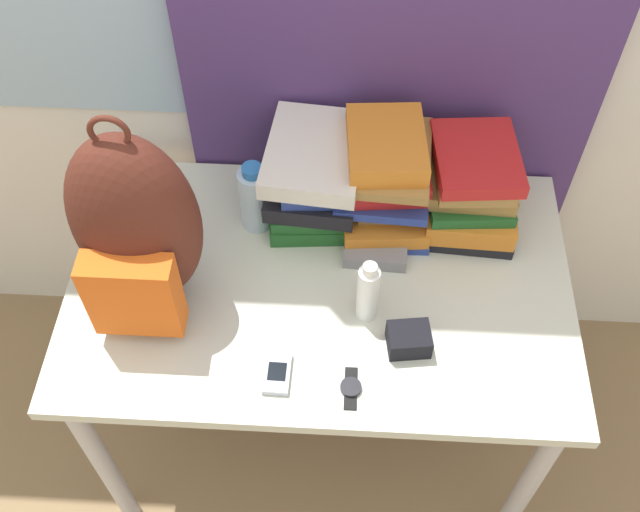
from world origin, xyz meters
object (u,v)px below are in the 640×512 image
object	(u,v)px
sunglasses_case	(375,257)
sunscreen_bottle	(368,292)
book_stack_left	(314,179)
wristwatch	(351,388)
camera_pouch	(409,339)
water_bottle	(255,198)
backpack	(136,229)
sports_bottle	(299,189)
cell_phone	(277,373)
book_stack_center	(387,178)
book_stack_right	(470,188)

from	to	relation	value
sunglasses_case	sunscreen_bottle	bearing A→B (deg)	-96.89
book_stack_left	wristwatch	xyz separation A→B (m)	(0.11, -0.50, -0.11)
sunscreen_bottle	camera_pouch	xyz separation A→B (m)	(0.09, -0.08, -0.06)
camera_pouch	water_bottle	bearing A→B (deg)	137.72
backpack	camera_pouch	world-z (taller)	backpack
sunglasses_case	backpack	bearing A→B (deg)	-167.32
sports_bottle	book_stack_left	bearing A→B (deg)	38.74
wristwatch	water_bottle	bearing A→B (deg)	118.84
wristwatch	cell_phone	bearing A→B (deg)	171.38
sunglasses_case	wristwatch	size ratio (longest dim) A/B	1.53
sunscreen_bottle	wristwatch	distance (m)	0.21
water_bottle	sunscreen_bottle	size ratio (longest dim) A/B	1.09
sports_bottle	camera_pouch	size ratio (longest dim) A/B	2.23
book_stack_center	water_bottle	xyz separation A→B (m)	(-0.31, -0.05, -0.04)
water_bottle	sports_bottle	distance (m)	0.11
book_stack_left	sunglasses_case	bearing A→B (deg)	-44.83
cell_phone	camera_pouch	bearing A→B (deg)	17.35
cell_phone	wristwatch	xyz separation A→B (m)	(0.16, -0.02, -0.00)
book_stack_center	wristwatch	distance (m)	0.51
book_stack_left	book_stack_right	distance (m)	0.38
cell_phone	water_bottle	bearing A→B (deg)	101.71
backpack	book_stack_center	distance (m)	0.60
book_stack_center	sunglasses_case	bearing A→B (deg)	-97.40
book_stack_left	camera_pouch	world-z (taller)	book_stack_left
book_stack_center	cell_phone	world-z (taller)	book_stack_center
water_bottle	camera_pouch	bearing A→B (deg)	-42.28
sports_bottle	camera_pouch	world-z (taller)	sports_bottle
sunglasses_case	book_stack_center	bearing A→B (deg)	82.60
book_stack_left	water_bottle	distance (m)	0.15
water_bottle	wristwatch	world-z (taller)	water_bottle
backpack	cell_phone	bearing A→B (deg)	-33.71
book_stack_center	cell_phone	bearing A→B (deg)	-115.64
book_stack_left	book_stack_center	size ratio (longest dim) A/B	1.06
backpack	water_bottle	distance (m)	0.34
book_stack_right	wristwatch	xyz separation A→B (m)	(-0.27, -0.50, -0.10)
backpack	camera_pouch	size ratio (longest dim) A/B	5.25
book_stack_left	cell_phone	distance (m)	0.49
water_bottle	camera_pouch	distance (m)	0.50
sports_bottle	cell_phone	bearing A→B (deg)	-92.17
sunglasses_case	camera_pouch	xyz separation A→B (m)	(0.08, -0.23, 0.01)
backpack	sports_bottle	world-z (taller)	backpack
book_stack_right	camera_pouch	bearing A→B (deg)	-110.98
sports_bottle	wristwatch	distance (m)	0.50
book_stack_center	wristwatch	xyz separation A→B (m)	(-0.07, -0.49, -0.12)
backpack	sunscreen_bottle	distance (m)	0.51
backpack	wristwatch	size ratio (longest dim) A/B	5.34
water_bottle	sunglasses_case	distance (m)	0.32
sunglasses_case	wristwatch	bearing A→B (deg)	-97.85
sunscreen_bottle	camera_pouch	world-z (taller)	sunscreen_bottle
sunscreen_bottle	book_stack_center	bearing A→B (deg)	82.85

